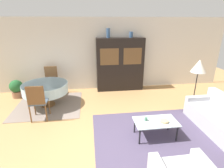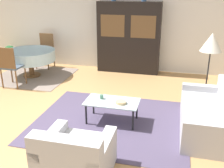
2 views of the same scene
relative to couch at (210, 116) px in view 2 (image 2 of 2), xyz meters
name	(u,v)px [view 2 (image 2 of 2)]	position (x,y,z in m)	size (l,w,h in m)	color
ground_plane	(54,121)	(-2.77, -0.36, -0.29)	(14.00, 14.00, 0.00)	tan
wall_back	(105,23)	(-2.77, 3.27, 1.06)	(10.00, 0.06, 2.70)	silver
area_rug	(111,121)	(-1.73, -0.10, -0.28)	(2.80, 2.36, 0.01)	#4C425B
dining_rug	(33,76)	(-4.51, 1.91, -0.28)	(2.02, 1.90, 0.01)	gray
couch	(210,116)	(0.00, 0.00, 0.00)	(0.86, 1.75, 0.78)	#B2B2B7
armchair	(75,157)	(-1.82, -1.66, 0.00)	(0.90, 0.86, 0.75)	#B2B2B7
coffee_table	(112,103)	(-1.72, -0.09, 0.09)	(0.98, 0.55, 0.40)	black
display_cabinet	(129,38)	(-2.00, 3.02, 0.71)	(1.77, 0.42, 1.99)	black
dining_table	(30,56)	(-4.55, 1.94, 0.30)	(1.38, 1.38, 0.73)	brown
dining_chair_near	(10,65)	(-4.55, 1.03, 0.30)	(0.44, 0.44, 1.02)	brown
dining_chair_far	(46,48)	(-4.55, 2.85, 0.30)	(0.44, 0.44, 1.02)	brown
floor_lamp	(211,44)	(0.02, 1.22, 1.00)	(0.44, 0.44, 1.51)	black
cup	(102,97)	(-1.93, -0.03, 0.17)	(0.07, 0.07, 0.08)	#4C7A60
bowl	(121,102)	(-1.54, -0.15, 0.15)	(0.19, 0.19, 0.05)	tan
potted_plant	(10,55)	(-5.74, 2.74, 0.05)	(0.44, 0.44, 0.63)	#93664C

